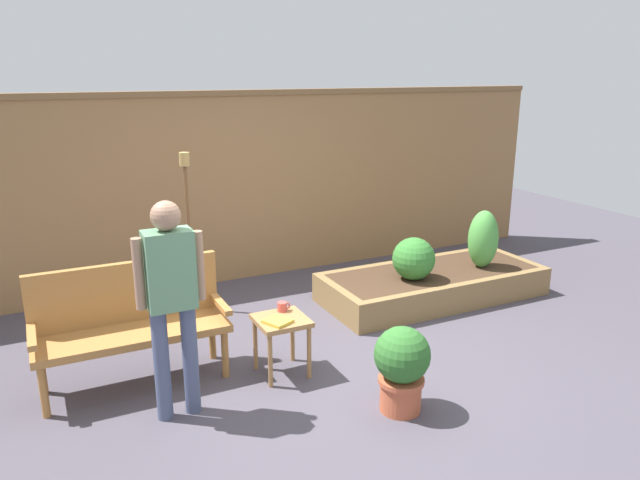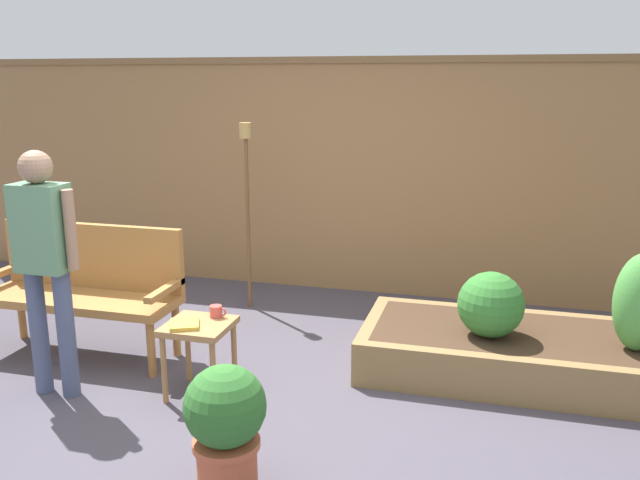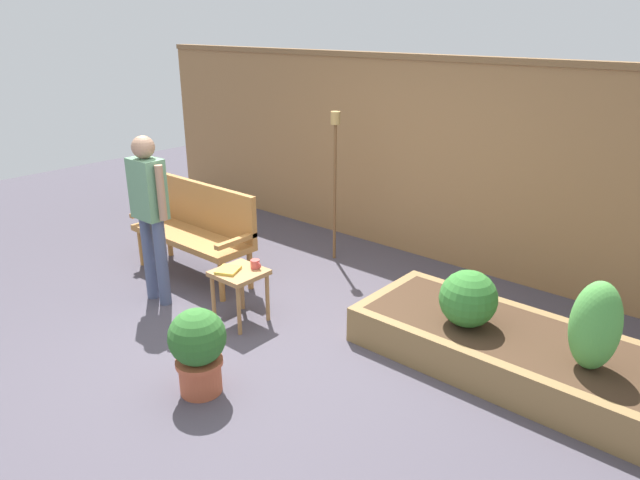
# 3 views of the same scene
# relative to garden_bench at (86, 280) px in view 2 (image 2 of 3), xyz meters

# --- Properties ---
(ground_plane) EXTENTS (14.00, 14.00, 0.00)m
(ground_plane) POSITION_rel_garden_bench_xyz_m (1.47, -0.64, -0.54)
(ground_plane) COLOR #47424C
(fence_back) EXTENTS (8.40, 0.14, 2.16)m
(fence_back) POSITION_rel_garden_bench_xyz_m (1.47, 1.96, 0.55)
(fence_back) COLOR olive
(fence_back) RESTS_ON ground_plane
(garden_bench) EXTENTS (1.44, 0.48, 0.94)m
(garden_bench) POSITION_rel_garden_bench_xyz_m (0.00, 0.00, 0.00)
(garden_bench) COLOR #A87038
(garden_bench) RESTS_ON ground_plane
(side_table) EXTENTS (0.40, 0.40, 0.48)m
(side_table) POSITION_rel_garden_bench_xyz_m (1.09, -0.42, -0.15)
(side_table) COLOR #9E7042
(side_table) RESTS_ON ground_plane
(cup_on_table) EXTENTS (0.11, 0.08, 0.08)m
(cup_on_table) POSITION_rel_garden_bench_xyz_m (1.15, -0.29, -0.03)
(cup_on_table) COLOR #CC4C47
(cup_on_table) RESTS_ON side_table
(book_on_table) EXTENTS (0.24, 0.25, 0.02)m
(book_on_table) POSITION_rel_garden_bench_xyz_m (1.03, -0.49, -0.05)
(book_on_table) COLOR gold
(book_on_table) RESTS_ON side_table
(potted_boxwood) EXTENTS (0.40, 0.40, 0.64)m
(potted_boxwood) POSITION_rel_garden_bench_xyz_m (1.64, -1.30, -0.19)
(potted_boxwood) COLOR #B75638
(potted_boxwood) RESTS_ON ground_plane
(raised_planter_bed) EXTENTS (2.40, 1.00, 0.30)m
(raised_planter_bed) POSITION_rel_garden_bench_xyz_m (3.20, 0.42, -0.39)
(raised_planter_bed) COLOR olive
(raised_planter_bed) RESTS_ON ground_plane
(shrub_near_bench) EXTENTS (0.44, 0.44, 0.44)m
(shrub_near_bench) POSITION_rel_garden_bench_xyz_m (2.85, 0.30, -0.03)
(shrub_near_bench) COLOR brown
(shrub_near_bench) RESTS_ON raised_planter_bed
(shrub_far_corner) EXTENTS (0.32, 0.32, 0.63)m
(shrub_far_corner) POSITION_rel_garden_bench_xyz_m (3.75, 0.30, 0.07)
(shrub_far_corner) COLOR brown
(shrub_far_corner) RESTS_ON raised_planter_bed
(tiki_torch) EXTENTS (0.10, 0.10, 1.61)m
(tiki_torch) POSITION_rel_garden_bench_xyz_m (0.79, 1.22, 0.57)
(tiki_torch) COLOR brown
(tiki_torch) RESTS_ON ground_plane
(person_by_bench) EXTENTS (0.47, 0.20, 1.56)m
(person_by_bench) POSITION_rel_garden_bench_xyz_m (0.20, -0.66, 0.39)
(person_by_bench) COLOR #475170
(person_by_bench) RESTS_ON ground_plane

